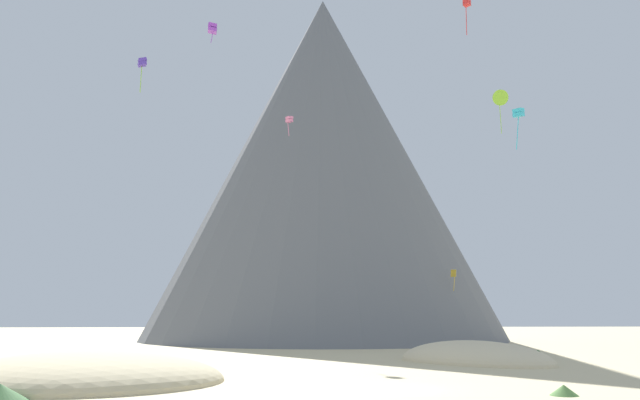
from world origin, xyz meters
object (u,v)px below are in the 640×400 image
Objects in this scene: kite_indigo_high at (142,63)px; bush_near_left at (0,393)px; bush_low_patch at (538,355)px; kite_white_low at (243,288)px; kite_pink_high at (289,120)px; kite_cyan_mid at (518,113)px; rock_massif at (318,169)px; bush_scatter_east at (564,390)px; kite_violet_high at (212,28)px; kite_gold_low at (454,275)px; kite_lime_high at (500,98)px; bush_far_left at (160,361)px; kite_red_high at (467,4)px.

bush_near_left is at bearing 163.90° from kite_indigo_high.
kite_white_low is at bearing 131.62° from bush_low_patch.
kite_pink_high is 30.69m from kite_cyan_mid.
bush_low_patch is at bearing -71.08° from rock_massif.
bush_scatter_east is 64.14m from kite_white_low.
rock_massif reaches higher than bush_low_patch.
bush_scatter_east is 0.55× the size of kite_violet_high.
kite_gold_low is at bearing 89.00° from bush_low_patch.
kite_violet_high is (-34.02, 17.86, 41.15)m from bush_low_patch.
kite_white_low is (-35.81, 12.84, -25.87)m from kite_lime_high.
bush_low_patch is 45.83m from kite_white_low.
kite_violet_high is 0.66× the size of kite_indigo_high.
rock_massif reaches higher than bush_near_left.
bush_scatter_east is at bearing -40.02° from bush_far_left.
kite_violet_high is 1.01× the size of kite_pink_high.
kite_gold_low is at bearing -30.94° from kite_white_low.
kite_violet_high is at bearing 20.92° from kite_cyan_mid.
kite_violet_high reaches higher than bush_near_left.
kite_gold_low is at bearing -77.83° from kite_violet_high.
kite_white_low is at bearing 108.13° from bush_scatter_east.
kite_lime_high reaches higher than bush_scatter_east.
kite_gold_low reaches higher than bush_scatter_east.
kite_cyan_mid is at bearing 79.60° from kite_lime_high.
rock_massif is at bearing -46.03° from kite_lime_high.
kite_violet_high is at bearing 59.67° from kite_pink_high.
bush_near_left is 61.01m from kite_violet_high.
kite_red_high is (-3.25, 6.38, 39.77)m from bush_low_patch.
kite_pink_high is at bearing -101.03° from rock_massif.
kite_white_low is at bearing 0.04° from kite_cyan_mid.
bush_near_left is at bearing 176.04° from kite_red_high.
kite_red_high is at bearing -72.31° from rock_massif.
bush_far_left is 35.38m from kite_indigo_high.
kite_gold_low is at bearing 54.76° from bush_near_left.
kite_lime_high is (16.01, 47.64, 33.84)m from bush_scatter_east.
bush_scatter_east is at bearing 118.66° from kite_cyan_mid.
kite_indigo_high is (-46.51, -12.89, -1.75)m from kite_lime_high.
kite_violet_high is at bearing -53.28° from kite_indigo_high.
kite_indigo_high is at bearing 131.28° from bush_scatter_east.
kite_indigo_high is (-23.17, -43.13, 1.71)m from rock_massif.
bush_scatter_east is 57.41m from kite_gold_low.
kite_lime_high is at bearing 41.44° from kite_gold_low.
bush_low_patch is at bearing -157.91° from kite_cyan_mid.
kite_pink_high is 20.72m from kite_indigo_high.
kite_violet_high is at bearing 10.69° from kite_lime_high.
kite_white_low is at bearing -15.70° from kite_pink_high.
rock_massif is 47.96m from kite_red_high.
kite_cyan_mid reaches higher than bush_scatter_east.
bush_scatter_east is 1.13× the size of kite_white_low.
kite_pink_high is at bearing 100.18° from kite_red_high.
bush_near_left is 21.17m from bush_far_left.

